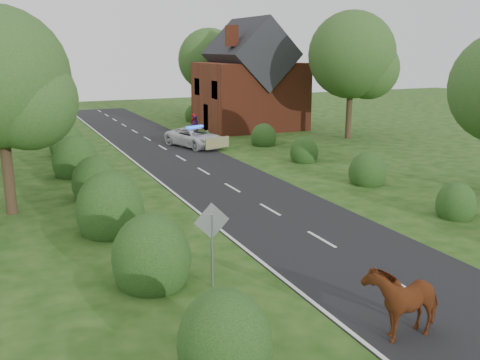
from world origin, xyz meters
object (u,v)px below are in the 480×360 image
police_van (195,137)px  pedestrian_purple (195,126)px  road_sign (212,233)px  cow (402,304)px  pedestrian_red (193,125)px

police_van → pedestrian_purple: (1.61, 4.54, 0.14)m
road_sign → cow: 5.38m
road_sign → pedestrian_red: road_sign is taller
cow → pedestrian_red: bearing=165.8°
road_sign → cow: size_ratio=1.21×
police_van → pedestrian_red: 5.08m
cow → pedestrian_red: 30.91m
cow → police_van: cow is taller
cow → police_van: size_ratio=0.40×
road_sign → police_van: (7.17, 21.38, -0.99)m
road_sign → cow: bearing=-52.6°
police_van → pedestrian_red: (1.61, 4.81, 0.18)m
cow → pedestrian_purple: pedestrian_purple is taller
road_sign → pedestrian_red: 27.63m
road_sign → police_van: size_ratio=0.48×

